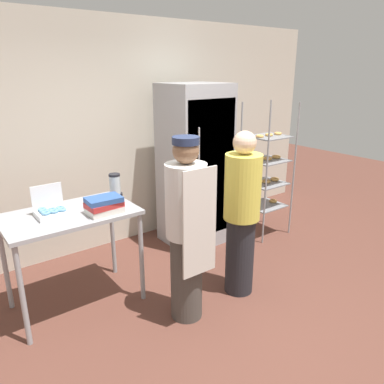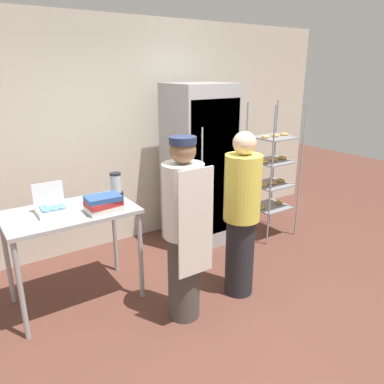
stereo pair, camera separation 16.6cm
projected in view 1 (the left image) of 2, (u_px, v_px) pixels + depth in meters
ground_plane at (241, 319)px, 3.36m from camera, size 14.00×14.00×0.00m
back_wall at (120, 135)px, 4.61m from camera, size 6.40×0.12×2.73m
refrigerator at (195, 166)px, 4.63m from camera, size 0.75×0.68×1.99m
baking_rack at (267, 171)px, 4.90m from camera, size 0.55×0.49×1.75m
prep_counter at (70, 224)px, 3.35m from camera, size 1.14×0.70×0.93m
donut_box at (52, 211)px, 3.23m from camera, size 0.27×0.22×0.26m
blender_pitcher at (115, 189)px, 3.56m from camera, size 0.13×0.13×0.27m
binder_stack at (104, 205)px, 3.29m from camera, size 0.31×0.22×0.15m
person_baker at (187, 229)px, 3.15m from camera, size 0.35×0.37×1.64m
person_customer at (242, 214)px, 3.55m from camera, size 0.34×0.34×1.62m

